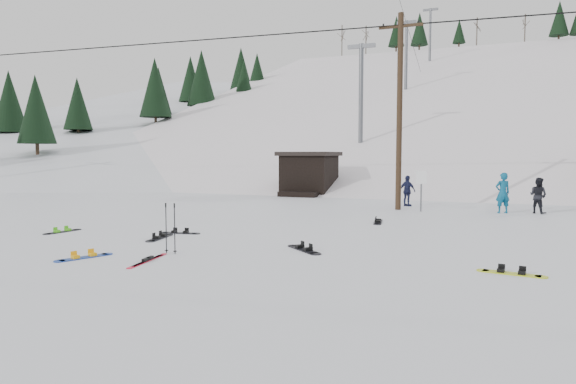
% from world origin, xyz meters
% --- Properties ---
extents(ground, '(200.00, 200.00, 0.00)m').
position_xyz_m(ground, '(0.00, 0.00, 0.00)').
color(ground, white).
rests_on(ground, ground).
extents(ski_slope, '(60.00, 85.24, 65.97)m').
position_xyz_m(ski_slope, '(0.00, 55.00, -12.00)').
color(ski_slope, white).
rests_on(ski_slope, ground).
extents(ridge_left, '(47.54, 95.03, 58.38)m').
position_xyz_m(ridge_left, '(-36.00, 48.00, -11.00)').
color(ridge_left, white).
rests_on(ridge_left, ground).
extents(treeline_left, '(20.00, 64.00, 10.00)m').
position_xyz_m(treeline_left, '(-34.00, 40.00, 0.00)').
color(treeline_left, black).
rests_on(treeline_left, ground).
extents(treeline_crest, '(50.00, 6.00, 10.00)m').
position_xyz_m(treeline_crest, '(0.00, 86.00, 0.00)').
color(treeline_crest, black).
rests_on(treeline_crest, ski_slope).
extents(utility_pole, '(2.00, 0.26, 9.00)m').
position_xyz_m(utility_pole, '(2.00, 14.00, 4.68)').
color(utility_pole, '#3A2819').
rests_on(utility_pole, ground).
extents(trail_sign, '(0.50, 0.09, 1.85)m').
position_xyz_m(trail_sign, '(3.10, 13.58, 1.27)').
color(trail_sign, '#595B60').
rests_on(trail_sign, ground).
extents(lift_hut, '(3.40, 4.10, 2.75)m').
position_xyz_m(lift_hut, '(-5.00, 20.94, 1.36)').
color(lift_hut, black).
rests_on(lift_hut, ground).
extents(lift_tower_near, '(2.20, 0.36, 8.00)m').
position_xyz_m(lift_tower_near, '(-4.00, 30.00, 7.86)').
color(lift_tower_near, '#595B60').
rests_on(lift_tower_near, ski_slope).
extents(lift_tower_mid, '(2.20, 0.36, 8.00)m').
position_xyz_m(lift_tower_mid, '(-4.00, 50.00, 14.36)').
color(lift_tower_mid, '#595B60').
rests_on(lift_tower_mid, ski_slope).
extents(lift_tower_far, '(2.20, 0.36, 8.00)m').
position_xyz_m(lift_tower_far, '(-4.00, 70.00, 20.86)').
color(lift_tower_far, '#595B60').
rests_on(lift_tower_far, ski_slope).
extents(hero_snowboard, '(0.71, 1.40, 0.10)m').
position_xyz_m(hero_snowboard, '(-3.09, -0.30, 0.03)').
color(hero_snowboard, '#1A3EAA').
rests_on(hero_snowboard, ground).
extents(hero_skis, '(0.40, 1.77, 0.09)m').
position_xyz_m(hero_skis, '(-1.39, 0.01, 0.03)').
color(hero_skis, red).
rests_on(hero_skis, ground).
extents(ski_poles, '(0.36, 0.10, 1.31)m').
position_xyz_m(ski_poles, '(-1.47, 1.05, 0.67)').
color(ski_poles, black).
rests_on(ski_poles, ground).
extents(board_scatter_a, '(1.37, 0.46, 0.10)m').
position_xyz_m(board_scatter_a, '(-3.20, 3.98, 0.02)').
color(board_scatter_a, black).
rests_on(board_scatter_a, ground).
extents(board_scatter_b, '(0.53, 1.52, 0.11)m').
position_xyz_m(board_scatter_b, '(-3.21, 2.91, 0.03)').
color(board_scatter_b, black).
rests_on(board_scatter_b, ground).
extents(board_scatter_c, '(0.40, 1.40, 0.10)m').
position_xyz_m(board_scatter_c, '(-6.96, 2.72, 0.03)').
color(board_scatter_c, black).
rests_on(board_scatter_c, ground).
extents(board_scatter_d, '(1.27, 1.15, 0.11)m').
position_xyz_m(board_scatter_d, '(1.58, 2.78, 0.03)').
color(board_scatter_d, black).
rests_on(board_scatter_d, ground).
extents(board_scatter_e, '(1.42, 0.44, 0.10)m').
position_xyz_m(board_scatter_e, '(6.68, 1.91, 0.03)').
color(board_scatter_e, '#D3E719').
rests_on(board_scatter_e, ground).
extents(board_scatter_f, '(0.53, 1.57, 0.11)m').
position_xyz_m(board_scatter_f, '(2.15, 9.18, 0.03)').
color(board_scatter_f, black).
rests_on(board_scatter_f, ground).
extents(skier_teal, '(0.77, 0.67, 1.78)m').
position_xyz_m(skier_teal, '(6.49, 14.34, 0.89)').
color(skier_teal, '#0B5174').
rests_on(skier_teal, ground).
extents(skier_dark, '(0.96, 0.92, 1.57)m').
position_xyz_m(skier_dark, '(7.92, 14.82, 0.78)').
color(skier_dark, black).
rests_on(skier_dark, ground).
extents(skier_navy, '(0.97, 0.73, 1.54)m').
position_xyz_m(skier_navy, '(2.13, 15.80, 0.77)').
color(skier_navy, '#181C3E').
rests_on(skier_navy, ground).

